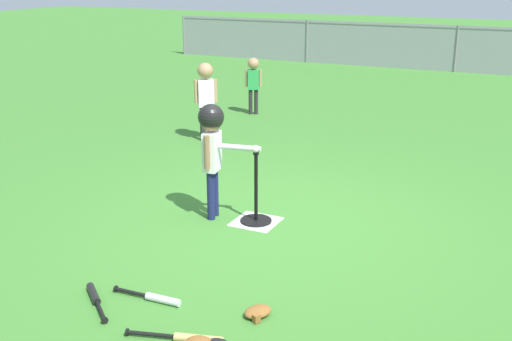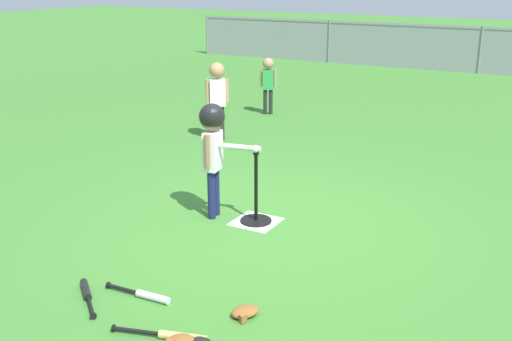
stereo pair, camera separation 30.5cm
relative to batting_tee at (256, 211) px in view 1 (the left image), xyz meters
The scene contains 12 objects.
ground_plane 0.25m from the batting_tee, ahead, with size 60.00×60.00×0.00m, color #3D7A2D.
home_plate 0.12m from the batting_tee, 143.13° to the left, with size 0.44×0.44×0.01m, color white.
batting_tee is the anchor object (origin of this frame).
baseball_on_tee 0.65m from the batting_tee, 165.96° to the left, with size 0.07×0.07×0.07m, color white.
batter_child 0.86m from the batting_tee, behind, with size 0.64×0.34×1.19m.
fielder_deep_left 3.33m from the batting_tee, 129.04° to the left, with size 0.28×0.25×1.16m.
fielder_near_right 5.01m from the batting_tee, 116.49° to the left, with size 0.27×0.20×1.00m.
spare_bat_silver 1.77m from the batting_tee, 89.95° to the right, with size 0.59×0.08×0.06m.
spare_bat_wood 2.19m from the batting_tee, 76.31° to the right, with size 0.68×0.25×0.06m.
spare_bat_black 2.02m from the batting_tee, 102.26° to the right, with size 0.48×0.41×0.06m.
glove_tossed_aside 1.81m from the batting_tee, 63.65° to the right, with size 0.24×0.27×0.07m.
outfield_fence 11.01m from the batting_tee, 88.87° to the left, with size 16.06×0.06×1.15m.
Camera 1 is at (2.34, -5.28, 2.44)m, focal length 43.46 mm.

